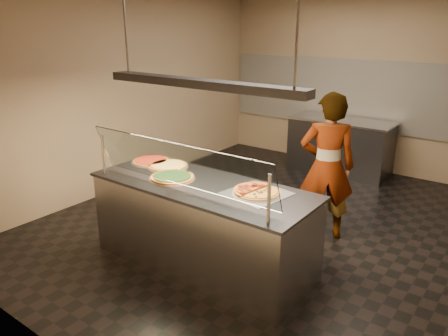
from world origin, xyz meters
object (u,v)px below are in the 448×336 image
Objects in this scene: pizza_cheese at (168,165)px; worker at (327,167)px; pizza_spinach at (172,177)px; heat_lamp_housing at (200,84)px; pizza_spatula at (182,170)px; prep_table at (340,146)px; pizza_tomato at (151,161)px; half_pizza_sausage at (266,193)px; serving_counter at (203,225)px; half_pizza_pepperoni at (248,188)px; perforated_tray at (257,193)px; sneeze_guard at (178,165)px.

pizza_cheese is 1.86m from worker.
heat_lamp_housing is at bearing 9.36° from pizza_spinach.
prep_table is (0.35, 3.68, -0.49)m from pizza_spatula.
pizza_tomato is 0.26× the size of worker.
prep_table is at bearing 76.21° from pizza_tomato.
pizza_spatula is at bearing 177.94° from half_pizza_sausage.
pizza_spatula is at bearing 159.41° from serving_counter.
pizza_spinach is 0.22m from pizza_spatula.
serving_counter and prep_table have the same top height.
prep_table is 0.97× the size of worker.
half_pizza_pepperoni is 0.28× the size of prep_table.
half_pizza_sausage is at bearing 0.21° from perforated_tray.
half_pizza_pepperoni reaches higher than half_pizza_sausage.
half_pizza_pepperoni is 0.27× the size of worker.
worker is (0.05, 1.29, -0.07)m from half_pizza_sausage.
half_pizza_sausage reaches higher than perforated_tray.
pizza_tomato is (-0.95, 0.22, 0.48)m from serving_counter.
perforated_tray is 1.31× the size of half_pizza_pepperoni.
half_pizza_pepperoni reaches higher than pizza_spatula.
perforated_tray is 0.35× the size of worker.
pizza_cheese is at bearing 176.05° from half_pizza_sausage.
serving_counter is 3.86× the size of perforated_tray.
pizza_cheese and pizza_tomato have the same top height.
half_pizza_sausage reaches higher than serving_counter.
pizza_spinach is (-0.95, -0.17, 0.01)m from perforated_tray.
pizza_spinach is 0.28× the size of worker.
sneeze_guard is 0.91m from pizza_cheese.
pizza_spatula reaches higher than pizza_spinach.
worker reaches higher than pizza_cheese.
pizza_spatula is at bearing 17.48° from worker.
perforated_tray is at bearing 10.98° from serving_counter.
pizza_cheese is at bearing 162.61° from serving_counter.
perforated_tray is at bearing -4.30° from pizza_cheese.
half_pizza_sausage is at bearing 0.22° from half_pizza_pepperoni.
half_pizza_pepperoni is 0.86m from pizza_spinach.
half_pizza_pepperoni is 0.21m from half_pizza_sausage.
pizza_cheese is 2.03× the size of pizza_spatula.
pizza_spatula is (-0.90, 0.04, -0.01)m from half_pizza_pepperoni.
sneeze_guard is at bearing -39.53° from pizza_cheese.
worker is (0.81, -2.42, 0.42)m from prep_table.
half_pizza_sausage is 0.21× the size of heat_lamp_housing.
prep_table is at bearing 90.94° from heat_lamp_housing.
half_pizza_sausage is 0.97× the size of pizza_spinach.
half_pizza_sausage is at bearing 58.17° from worker.
pizza_spinach is 1.84m from worker.
perforated_tray is at bearing 0.23° from half_pizza_pepperoni.
serving_counter is at bearing -170.63° from half_pizza_sausage.
prep_table is 4.11m from heat_lamp_housing.
pizza_spatula is at bearing -95.46° from prep_table.
pizza_spinach is at bearing -24.83° from pizza_tomato.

